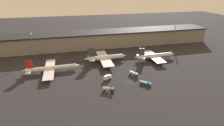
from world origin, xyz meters
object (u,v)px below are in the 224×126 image
at_px(service_vehicle_0, 108,89).
at_px(service_vehicle_1, 134,74).
at_px(airplane_2, 155,56).
at_px(airplane_1, 105,58).
at_px(service_vehicle_2, 146,83).
at_px(service_vehicle_3, 107,77).
at_px(airplane_0, 51,68).

relative_size(service_vehicle_0, service_vehicle_1, 1.02).
bearing_deg(service_vehicle_1, airplane_2, 102.45).
xyz_separation_m(airplane_1, service_vehicle_1, (14.93, -29.99, -1.87)).
relative_size(service_vehicle_2, service_vehicle_3, 1.12).
bearing_deg(airplane_1, service_vehicle_3, -100.06).
bearing_deg(service_vehicle_2, service_vehicle_1, 147.58).
relative_size(airplane_0, airplane_1, 1.15).
xyz_separation_m(airplane_0, airplane_2, (87.19, 4.54, 0.44)).
xyz_separation_m(service_vehicle_0, service_vehicle_3, (2.43, 14.73, 0.21)).
bearing_deg(service_vehicle_3, service_vehicle_1, -28.94).
bearing_deg(airplane_2, airplane_0, -178.45).
distance_m(service_vehicle_2, service_vehicle_3, 26.43).
height_order(service_vehicle_2, service_vehicle_3, service_vehicle_3).
bearing_deg(service_vehicle_0, airplane_2, 69.14).
height_order(airplane_0, service_vehicle_2, airplane_0).
bearing_deg(service_vehicle_2, service_vehicle_3, -165.24).
height_order(airplane_1, service_vehicle_0, airplane_1).
height_order(airplane_0, service_vehicle_3, airplane_0).
bearing_deg(airplane_2, service_vehicle_3, -153.07).
bearing_deg(service_vehicle_0, service_vehicle_3, 110.93).
height_order(service_vehicle_1, service_vehicle_3, service_vehicle_3).
relative_size(airplane_1, service_vehicle_3, 5.89).
height_order(airplane_0, service_vehicle_0, airplane_0).
xyz_separation_m(airplane_0, service_vehicle_0, (36.60, -36.18, -1.23)).
bearing_deg(airplane_1, service_vehicle_0, -100.30).
bearing_deg(airplane_1, service_vehicle_2, -68.46).
relative_size(airplane_0, service_vehicle_0, 5.65).
relative_size(airplane_1, airplane_2, 0.94).
xyz_separation_m(airplane_0, service_vehicle_3, (39.03, -21.45, -1.02)).
distance_m(airplane_2, service_vehicle_1, 37.69).
xyz_separation_m(airplane_2, service_vehicle_2, (-24.84, -38.44, -2.12)).
bearing_deg(service_vehicle_0, service_vehicle_1, 66.32).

